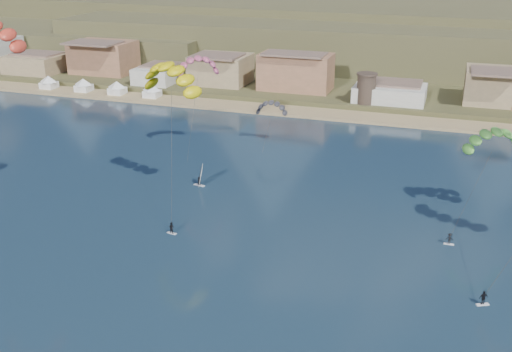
{
  "coord_description": "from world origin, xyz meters",
  "views": [
    {
      "loc": [
        27.46,
        -49.75,
        44.11
      ],
      "look_at": [
        0.0,
        32.0,
        10.0
      ],
      "focal_mm": 41.4,
      "sensor_mm": 36.0,
      "label": 1
    }
  ],
  "objects_px": {
    "kitesurfer_green": "(494,137)",
    "kitesurfer_yellow": "(171,73)",
    "watchtower": "(366,88)",
    "windsurfer": "(200,179)"
  },
  "relations": [
    {
      "from": "kitesurfer_green",
      "to": "kitesurfer_yellow",
      "type": "bearing_deg",
      "value": -170.79
    },
    {
      "from": "kitesurfer_yellow",
      "to": "kitesurfer_green",
      "type": "xyz_separation_m",
      "value": [
        54.79,
        8.88,
        -8.9
      ]
    },
    {
      "from": "watchtower",
      "to": "windsurfer",
      "type": "distance_m",
      "value": 70.01
    },
    {
      "from": "watchtower",
      "to": "kitesurfer_yellow",
      "type": "distance_m",
      "value": 76.9
    },
    {
      "from": "watchtower",
      "to": "kitesurfer_yellow",
      "type": "relative_size",
      "value": 0.3
    },
    {
      "from": "watchtower",
      "to": "kitesurfer_green",
      "type": "relative_size",
      "value": 0.44
    },
    {
      "from": "kitesurfer_yellow",
      "to": "watchtower",
      "type": "bearing_deg",
      "value": 70.94
    },
    {
      "from": "watchtower",
      "to": "kitesurfer_green",
      "type": "xyz_separation_m",
      "value": [
        30.26,
        -62.11,
        7.58
      ]
    },
    {
      "from": "watchtower",
      "to": "kitesurfer_yellow",
      "type": "xyz_separation_m",
      "value": [
        -24.53,
        -70.99,
        16.48
      ]
    },
    {
      "from": "kitesurfer_yellow",
      "to": "kitesurfer_green",
      "type": "distance_m",
      "value": 56.21
    }
  ]
}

